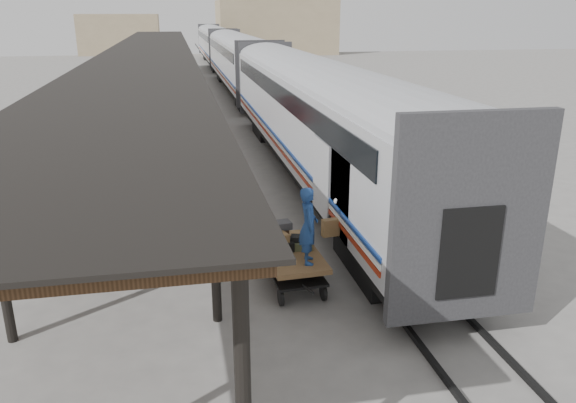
# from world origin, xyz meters

# --- Properties ---
(ground) EXTENTS (160.00, 160.00, 0.00)m
(ground) POSITION_xyz_m (0.00, 0.00, 0.00)
(ground) COLOR slate
(ground) RESTS_ON ground
(train) EXTENTS (3.45, 76.01, 4.01)m
(train) POSITION_xyz_m (3.19, 33.79, 2.69)
(train) COLOR silver
(train) RESTS_ON ground
(canopy) EXTENTS (4.90, 64.30, 4.15)m
(canopy) POSITION_xyz_m (-3.40, 24.00, 4.00)
(canopy) COLOR #422B19
(canopy) RESTS_ON ground
(rails) EXTENTS (1.54, 150.00, 0.12)m
(rails) POSITION_xyz_m (3.20, 34.00, 0.06)
(rails) COLOR black
(rails) RESTS_ON ground
(building_far) EXTENTS (18.00, 10.00, 8.00)m
(building_far) POSITION_xyz_m (14.00, 78.00, 4.00)
(building_far) COLOR tan
(building_far) RESTS_ON ground
(building_left) EXTENTS (12.00, 8.00, 6.00)m
(building_left) POSITION_xyz_m (-10.00, 82.00, 3.00)
(building_left) COLOR tan
(building_left) RESTS_ON ground
(baggage_cart) EXTENTS (1.38, 2.47, 0.86)m
(baggage_cart) POSITION_xyz_m (0.54, -0.66, 0.65)
(baggage_cart) COLOR brown
(baggage_cart) RESTS_ON ground
(suitcase_stack) EXTENTS (1.16, 1.07, 0.60)m
(suitcase_stack) POSITION_xyz_m (0.44, -0.32, 1.07)
(suitcase_stack) COLOR #3E3E41
(suitcase_stack) RESTS_ON baggage_cart
(luggage_tug) EXTENTS (1.36, 1.86, 1.48)m
(luggage_tug) POSITION_xyz_m (-1.56, 20.13, 0.68)
(luggage_tug) COLOR maroon
(luggage_tug) RESTS_ON ground
(porter) EXTENTS (0.51, 0.70, 1.78)m
(porter) POSITION_xyz_m (0.79, -1.31, 1.75)
(porter) COLOR navy
(porter) RESTS_ON baggage_cart
(pedestrian) EXTENTS (1.14, 0.57, 1.87)m
(pedestrian) POSITION_xyz_m (-3.25, 11.44, 0.94)
(pedestrian) COLOR black
(pedestrian) RESTS_ON ground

